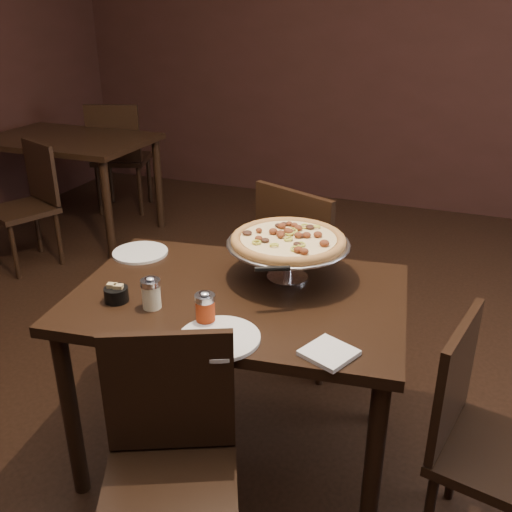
% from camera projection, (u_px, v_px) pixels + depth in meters
% --- Properties ---
extents(room, '(6.04, 7.04, 2.84)m').
position_uv_depth(room, '(257.00, 112.00, 1.72)').
color(room, black).
rests_on(room, ground).
extents(dining_table, '(1.27, 0.93, 0.74)m').
position_uv_depth(dining_table, '(239.00, 317.00, 2.10)').
color(dining_table, black).
rests_on(dining_table, ground).
extents(background_table, '(1.23, 0.82, 0.77)m').
position_uv_depth(background_table, '(69.00, 151.00, 4.36)').
color(background_table, black).
rests_on(background_table, ground).
extents(pizza_stand, '(0.46, 0.46, 0.19)m').
position_uv_depth(pizza_stand, '(288.00, 240.00, 2.11)').
color(pizza_stand, silver).
rests_on(pizza_stand, dining_table).
extents(parmesan_shaker, '(0.07, 0.07, 0.12)m').
position_uv_depth(parmesan_shaker, '(151.00, 293.00, 1.94)').
color(parmesan_shaker, beige).
rests_on(parmesan_shaker, dining_table).
extents(pepper_flake_shaker, '(0.07, 0.07, 0.12)m').
position_uv_depth(pepper_flake_shaker, '(205.00, 308.00, 1.85)').
color(pepper_flake_shaker, maroon).
rests_on(pepper_flake_shaker, dining_table).
extents(packet_caddy, '(0.08, 0.08, 0.07)m').
position_uv_depth(packet_caddy, '(116.00, 294.00, 2.00)').
color(packet_caddy, black).
rests_on(packet_caddy, dining_table).
extents(napkin_stack, '(0.18, 0.18, 0.01)m').
position_uv_depth(napkin_stack, '(329.00, 353.00, 1.70)').
color(napkin_stack, silver).
rests_on(napkin_stack, dining_table).
extents(plate_left, '(0.23, 0.23, 0.01)m').
position_uv_depth(plate_left, '(140.00, 253.00, 2.38)').
color(plate_left, white).
rests_on(plate_left, dining_table).
extents(plate_near, '(0.26, 0.26, 0.01)m').
position_uv_depth(plate_near, '(219.00, 338.00, 1.77)').
color(plate_near, white).
rests_on(plate_near, dining_table).
extents(serving_spatula, '(0.15, 0.15, 0.02)m').
position_uv_depth(serving_spatula, '(272.00, 269.00, 1.89)').
color(serving_spatula, silver).
rests_on(serving_spatula, pizza_stand).
extents(chair_far, '(0.58, 0.58, 0.95)m').
position_uv_depth(chair_far, '(308.00, 270.00, 2.76)').
color(chair_far, black).
rests_on(chair_far, ground).
extents(chair_near, '(0.52, 0.52, 0.84)m').
position_uv_depth(chair_near, '(170.00, 464.00, 1.68)').
color(chair_near, black).
rests_on(chair_near, ground).
extents(chair_side, '(0.46, 0.46, 0.83)m').
position_uv_depth(chair_side, '(482.00, 436.00, 1.80)').
color(chair_side, black).
rests_on(chair_side, ground).
extents(bg_chair_far, '(0.56, 0.56, 0.95)m').
position_uv_depth(bg_chair_far, '(119.00, 154.00, 4.89)').
color(bg_chair_far, black).
rests_on(bg_chair_far, ground).
extents(bg_chair_near, '(0.52, 0.52, 0.85)m').
position_uv_depth(bg_chair_near, '(29.00, 200.00, 3.91)').
color(bg_chair_near, black).
rests_on(bg_chair_near, ground).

